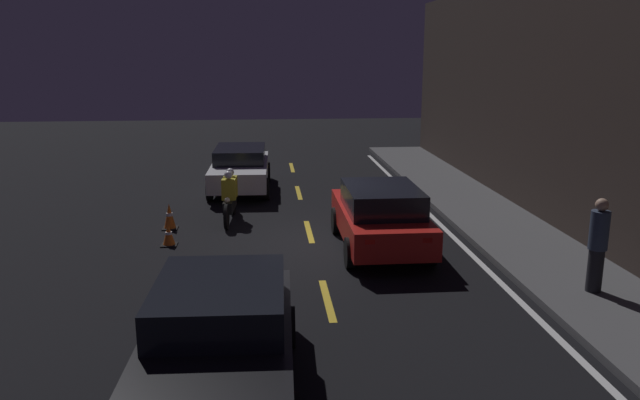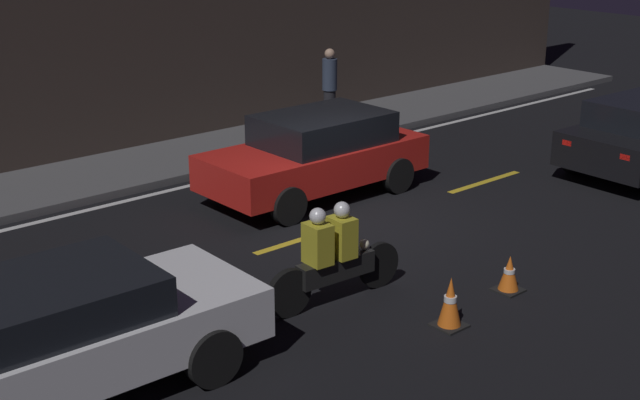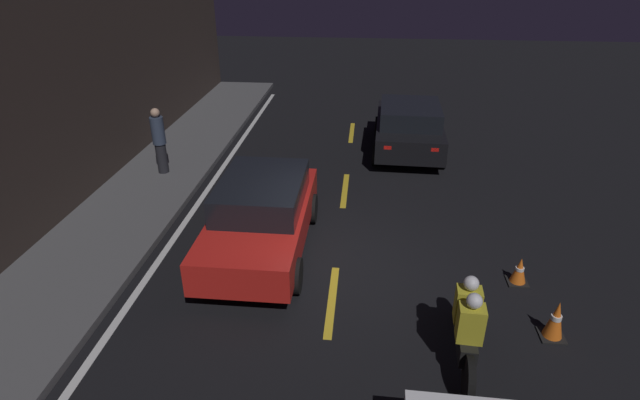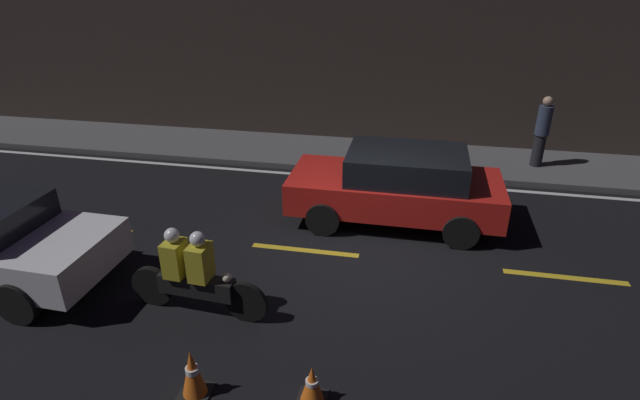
% 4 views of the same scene
% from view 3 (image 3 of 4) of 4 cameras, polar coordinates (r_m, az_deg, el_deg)
% --- Properties ---
extents(ground_plane, '(56.00, 56.00, 0.00)m').
position_cam_3_polar(ground_plane, '(9.74, 1.81, -7.76)').
color(ground_plane, black).
extents(raised_curb, '(28.00, 2.39, 0.15)m').
position_cam_3_polar(raised_curb, '(11.11, -24.77, -5.36)').
color(raised_curb, '#4C4C4F').
rests_on(raised_curb, ground).
extents(lane_dash_c, '(2.00, 0.14, 0.01)m').
position_cam_3_polar(lane_dash_c, '(8.94, 1.36, -11.36)').
color(lane_dash_c, gold).
rests_on(lane_dash_c, ground).
extents(lane_dash_d, '(2.00, 0.14, 0.01)m').
position_cam_3_polar(lane_dash_d, '(12.78, 2.86, 1.15)').
color(lane_dash_d, gold).
rests_on(lane_dash_d, ground).
extents(lane_dash_e, '(2.00, 0.14, 0.01)m').
position_cam_3_polar(lane_dash_e, '(16.95, 3.65, 7.71)').
color(lane_dash_e, gold).
rests_on(lane_dash_e, ground).
extents(lane_solid_kerb, '(25.20, 0.14, 0.01)m').
position_cam_3_polar(lane_solid_kerb, '(10.51, -17.79, -6.35)').
color(lane_solid_kerb, silver).
rests_on(lane_solid_kerb, ground).
extents(taxi_red, '(4.17, 1.94, 1.50)m').
position_cam_3_polar(taxi_red, '(9.99, -6.68, -1.64)').
color(taxi_red, red).
rests_on(taxi_red, ground).
extents(van_black, '(4.08, 2.14, 1.48)m').
position_cam_3_polar(van_black, '(15.27, 10.12, 8.30)').
color(van_black, black).
rests_on(van_black, ground).
extents(motorcycle, '(2.19, 0.40, 1.40)m').
position_cam_3_polar(motorcycle, '(7.72, 16.40, -13.61)').
color(motorcycle, black).
rests_on(motorcycle, ground).
extents(traffic_cone_near, '(0.39, 0.39, 0.68)m').
position_cam_3_polar(traffic_cone_near, '(8.83, 25.33, -12.30)').
color(traffic_cone_near, black).
rests_on(traffic_cone_near, ground).
extents(traffic_cone_mid, '(0.37, 0.37, 0.53)m').
position_cam_3_polar(traffic_cone_mid, '(9.91, 21.82, -7.53)').
color(traffic_cone_mid, black).
rests_on(traffic_cone_mid, ground).
extents(pedestrian, '(0.34, 0.34, 1.76)m').
position_cam_3_polar(pedestrian, '(13.79, -17.90, 6.52)').
color(pedestrian, black).
rests_on(pedestrian, raised_curb).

